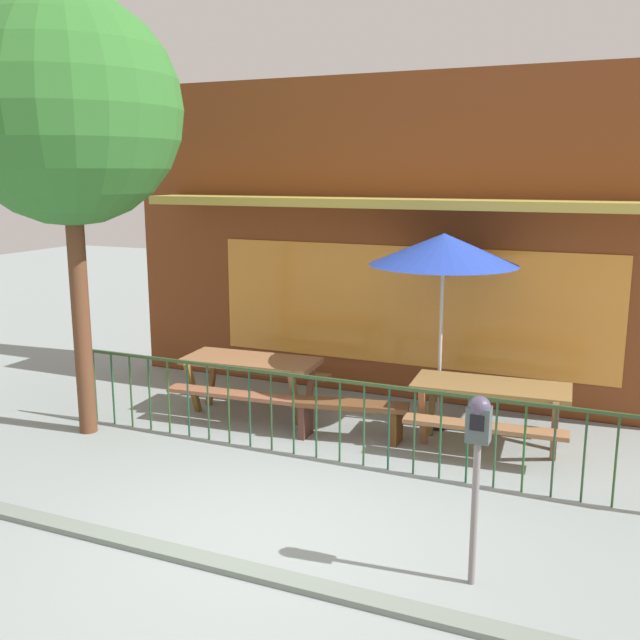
{
  "coord_description": "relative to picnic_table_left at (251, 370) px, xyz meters",
  "views": [
    {
      "loc": [
        2.79,
        -5.21,
        3.21
      ],
      "look_at": [
        -0.41,
        2.26,
        1.53
      ],
      "focal_mm": 40.19,
      "sensor_mm": 36.0,
      "label": 1
    }
  ],
  "objects": [
    {
      "name": "street_tree",
      "position": [
        -1.58,
        -1.41,
        3.29
      ],
      "size": [
        2.67,
        2.67,
        5.25
      ],
      "color": "brown",
      "rests_on": "ground"
    },
    {
      "name": "pub_storefront",
      "position": [
        1.69,
        1.73,
        1.66
      ],
      "size": [
        8.86,
        1.29,
        4.53
      ],
      "color": "#3D1C1C",
      "rests_on": "ground"
    },
    {
      "name": "patio_bench",
      "position": [
        1.57,
        -0.38,
        -0.26
      ],
      "size": [
        1.44,
        0.59,
        0.48
      ],
      "color": "brown",
      "rests_on": "ground"
    },
    {
      "name": "picnic_table_left",
      "position": [
        0.0,
        0.0,
        0.0
      ],
      "size": [
        1.89,
        1.48,
        0.79
      ],
      "color": "#90613F",
      "rests_on": "ground"
    },
    {
      "name": "patio_fence_front",
      "position": [
        1.69,
        -1.05,
        0.05
      ],
      "size": [
        7.47,
        0.04,
        0.97
      ],
      "color": "#2C4624",
      "rests_on": "ground"
    },
    {
      "name": "patio_umbrella",
      "position": [
        2.43,
        0.52,
        1.66
      ],
      "size": [
        1.84,
        1.84,
        2.48
      ],
      "color": "black",
      "rests_on": "ground"
    },
    {
      "name": "picnic_table_right",
      "position": [
        3.16,
        0.06,
        0.0
      ],
      "size": [
        1.89,
        1.47,
        0.79
      ],
      "color": "olive",
      "rests_on": "ground"
    },
    {
      "name": "ground",
      "position": [
        1.69,
        -2.91,
        -0.61
      ],
      "size": [
        40.0,
        40.0,
        0.0
      ],
      "primitive_type": "plane",
      "color": "gray"
    },
    {
      "name": "curb_edge",
      "position": [
        1.69,
        -3.49,
        -0.61
      ],
      "size": [
        12.4,
        0.2,
        0.11
      ],
      "primitive_type": "cube",
      "color": "slate",
      "rests_on": "ground"
    },
    {
      "name": "parking_meter_near",
      "position": [
        3.56,
        -2.91,
        0.59
      ],
      "size": [
        0.18,
        0.17,
        1.56
      ],
      "color": "slate",
      "rests_on": "ground"
    }
  ]
}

